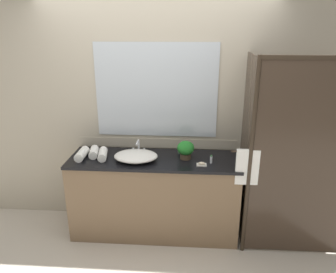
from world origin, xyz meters
TOP-DOWN VIEW (x-y plane):
  - ground_plane at (0.00, 0.00)m, footprint 8.00×8.00m
  - wall_back_with_mirror at (0.00, 0.34)m, footprint 4.40×0.06m
  - vanity_cabinet at (0.00, 0.01)m, footprint 1.80×0.58m
  - shower_enclosure at (1.27, -0.19)m, footprint 1.20×0.59m
  - sink_basin at (-0.18, -0.05)m, footprint 0.46×0.35m
  - faucet at (-0.18, 0.13)m, footprint 0.17×0.15m
  - potted_plant at (0.33, 0.02)m, footprint 0.18×0.18m
  - soap_dish at (0.50, -0.14)m, footprint 0.10×0.07m
  - amenity_bottle_shampoo at (0.60, -0.08)m, footprint 0.02×0.02m
  - amenity_bottle_lotion at (0.26, 0.15)m, footprint 0.03×0.03m
  - rolled_towel_near_edge at (-0.76, -0.05)m, footprint 0.10×0.25m
  - rolled_towel_middle at (-0.65, 0.02)m, footprint 0.13×0.22m
  - rolled_towel_far_edge at (-0.54, -0.03)m, footprint 0.13×0.25m

SIDE VIEW (x-z plane):
  - ground_plane at x=0.00m, z-range 0.00..0.00m
  - vanity_cabinet at x=0.00m, z-range 0.00..0.90m
  - soap_dish at x=0.50m, z-range 0.90..0.93m
  - amenity_bottle_lotion at x=0.26m, z-range 0.90..0.98m
  - amenity_bottle_shampoo at x=0.60m, z-range 0.90..0.98m
  - sink_basin at x=-0.18m, z-range 0.90..0.99m
  - rolled_towel_far_edge at x=-0.54m, z-range 0.90..0.99m
  - rolled_towel_middle at x=-0.65m, z-range 0.90..0.99m
  - rolled_towel_near_edge at x=-0.76m, z-range 0.90..0.99m
  - faucet at x=-0.18m, z-range 0.87..1.03m
  - potted_plant at x=0.33m, z-range 0.91..1.10m
  - shower_enclosure at x=1.27m, z-range 0.02..2.02m
  - wall_back_with_mirror at x=0.00m, z-range 0.01..2.61m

